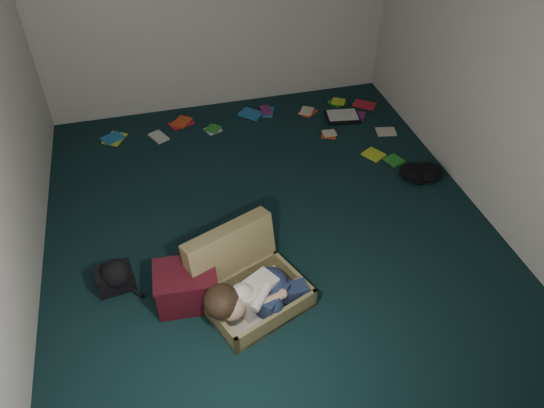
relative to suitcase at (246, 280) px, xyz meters
name	(u,v)px	position (x,y,z in m)	size (l,w,h in m)	color
floor	(268,222)	(0.38, 0.78, -0.17)	(4.50, 4.50, 0.00)	black
wall_front	(389,337)	(0.38, -1.47, 1.13)	(4.50, 4.50, 0.00)	silver
wall_right	(496,68)	(2.38, 0.78, 1.13)	(4.50, 4.50, 0.00)	silver
suitcase	(246,280)	(0.00, 0.00, 0.00)	(0.98, 0.97, 0.56)	olive
person	(254,295)	(0.02, -0.20, 0.04)	(0.85, 0.44, 0.35)	silver
maroon_bin	(187,286)	(-0.46, 0.06, 0.00)	(0.51, 0.41, 0.33)	#460E18
backpack	(115,278)	(-1.01, 0.35, -0.06)	(0.36, 0.29, 0.22)	black
clothing_pile	(424,174)	(2.08, 1.00, -0.10)	(0.40, 0.33, 0.13)	black
paper_tray	(342,117)	(1.69, 2.31, -0.14)	(0.43, 0.35, 0.05)	black
book_scatter	(288,126)	(1.02, 2.30, -0.16)	(3.23, 1.57, 0.02)	#D3EC29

